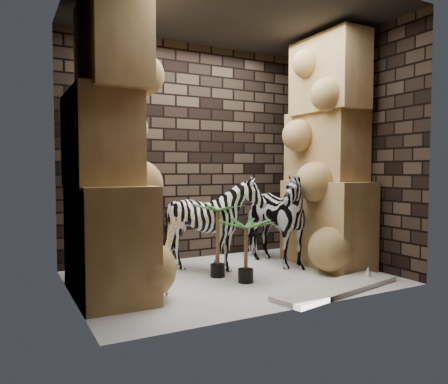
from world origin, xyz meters
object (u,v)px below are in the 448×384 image
zebra_right (270,211)px  palm_back (246,251)px  surfboard (337,288)px  giraffe_toy (156,258)px  zebra_left (213,229)px  palm_front (218,239)px

zebra_right → palm_back: size_ratio=2.00×
palm_back → surfboard: (0.68, -0.72, -0.33)m
giraffe_toy → palm_back: giraffe_toy is taller
zebra_right → zebra_left: size_ratio=1.21×
zebra_right → giraffe_toy: bearing=-163.5°
giraffe_toy → surfboard: giraffe_toy is taller
zebra_right → palm_back: (-0.74, -0.61, -0.36)m
giraffe_toy → palm_front: (0.91, 0.45, 0.04)m
zebra_left → giraffe_toy: (-0.97, -0.70, -0.13)m
giraffe_toy → palm_back: size_ratio=1.12×
palm_front → palm_back: bearing=-65.9°
surfboard → palm_back: bearing=121.6°
palm_front → palm_back: 0.41m
zebra_right → zebra_left: (-0.84, 0.01, -0.18)m
zebra_right → zebra_left: 0.86m
giraffe_toy → palm_back: bearing=-13.8°
palm_front → surfboard: 1.43m
giraffe_toy → palm_front: size_ratio=0.90×
zebra_right → palm_back: zebra_right is taller
palm_front → surfboard: size_ratio=0.53×
zebra_left → palm_front: 0.27m
zebra_right → giraffe_toy: 1.96m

